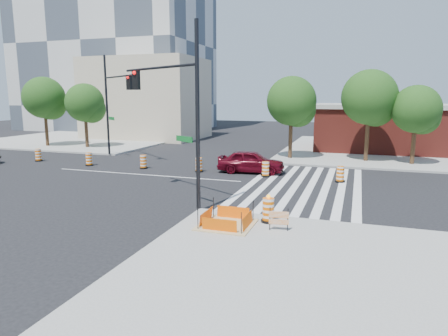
{
  "coord_description": "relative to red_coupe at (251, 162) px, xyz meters",
  "views": [
    {
      "loc": [
        13.94,
        -24.0,
        5.44
      ],
      "look_at": [
        6.88,
        -3.03,
        1.4
      ],
      "focal_mm": 32.0,
      "sensor_mm": 36.0,
      "label": 1
    }
  ],
  "objects": [
    {
      "name": "signal_pole_nw",
      "position": [
        -12.93,
        2.68,
        4.56
      ],
      "size": [
        5.39,
        4.12,
        8.78
      ],
      "rotation": [
        0.0,
        0.0,
        -0.65
      ],
      "color": "black",
      "rests_on": "ground"
    },
    {
      "name": "tree_north_c",
      "position": [
        1.69,
        6.91,
        3.92
      ],
      "size": [
        4.14,
        4.14,
        7.04
      ],
      "color": "#382314",
      "rests_on": "ground"
    },
    {
      "name": "median_drum_1",
      "position": [
        -12.77,
        -1.27,
        -0.33
      ],
      "size": [
        0.6,
        0.6,
        1.02
      ],
      "color": "black",
      "rests_on": "ground"
    },
    {
      "name": "red_coupe",
      "position": [
        0.0,
        0.0,
        0.0
      ],
      "size": [
        4.87,
        2.3,
        1.61
      ],
      "primitive_type": "imported",
      "rotation": [
        0.0,
        0.0,
        1.66
      ],
      "color": "#4E0612",
      "rests_on": "ground"
    },
    {
      "name": "pit_drum",
      "position": [
        3.7,
        -11.15,
        -0.16
      ],
      "size": [
        0.61,
        0.61,
        1.2
      ],
      "color": "black",
      "rests_on": "ground"
    },
    {
      "name": "sidewalk_ne",
      "position": [
        11.16,
        14.89,
        -0.73
      ],
      "size": [
        22.0,
        22.0,
        0.15
      ],
      "primitive_type": "cube",
      "color": "gray",
      "rests_on": "ground"
    },
    {
      "name": "brick_storefront",
      "position": [
        11.16,
        14.89,
        1.51
      ],
      "size": [
        16.5,
        8.5,
        4.6
      ],
      "color": "maroon",
      "rests_on": "ground"
    },
    {
      "name": "excavation_pit",
      "position": [
        2.16,
        -12.11,
        -0.58
      ],
      "size": [
        2.2,
        2.2,
        0.9
      ],
      "color": "tan",
      "rests_on": "ground"
    },
    {
      "name": "barricade",
      "position": [
        4.32,
        -12.05,
        -0.15
      ],
      "size": [
        0.78,
        0.15,
        0.93
      ],
      "rotation": [
        0.0,
        0.0,
        0.15
      ],
      "color": "#E76304",
      "rests_on": "ground"
    },
    {
      "name": "lane_centerline",
      "position": [
        -6.84,
        -3.11,
        -0.8
      ],
      "size": [
        14.0,
        0.12,
        0.01
      ],
      "primitive_type": "cube",
      "color": "silver",
      "rests_on": "ground"
    },
    {
      "name": "sidewalk_nw",
      "position": [
        -24.84,
        14.89,
        -0.73
      ],
      "size": [
        22.0,
        22.0,
        0.15
      ],
      "primitive_type": "cube",
      "color": "gray",
      "rests_on": "ground"
    },
    {
      "name": "median_drum_5",
      "position": [
        6.18,
        -1.28,
        -0.33
      ],
      "size": [
        0.6,
        0.6,
        1.02
      ],
      "color": "black",
      "rests_on": "ground"
    },
    {
      "name": "median_drum_3",
      "position": [
        -3.63,
        -0.92,
        -0.32
      ],
      "size": [
        0.6,
        0.6,
        1.18
      ],
      "color": "black",
      "rests_on": "ground"
    },
    {
      "name": "median_drum_2",
      "position": [
        -8.09,
        -1.02,
        -0.33
      ],
      "size": [
        0.6,
        0.6,
        1.02
      ],
      "color": "black",
      "rests_on": "ground"
    },
    {
      "name": "tree_north_d",
      "position": [
        7.85,
        7.3,
        4.22
      ],
      "size": [
        4.41,
        4.41,
        7.49
      ],
      "color": "#382314",
      "rests_on": "ground"
    },
    {
      "name": "beige_midrise",
      "position": [
        -18.84,
        18.89,
        4.2
      ],
      "size": [
        14.0,
        10.0,
        10.0
      ],
      "primitive_type": "cube",
      "color": "#C2B194",
      "rests_on": "ground"
    },
    {
      "name": "tree_north_a",
      "position": [
        -24.17,
        6.98,
        4.13
      ],
      "size": [
        4.33,
        4.33,
        7.36
      ],
      "color": "#382314",
      "rests_on": "ground"
    },
    {
      "name": "signal_pole_se",
      "position": [
        -1.44,
        -9.25,
        4.45
      ],
      "size": [
        5.71,
        3.37,
        8.59
      ],
      "rotation": [
        0.0,
        0.0,
        2.62
      ],
      "color": "black",
      "rests_on": "ground"
    },
    {
      "name": "crosswalk_east",
      "position": [
        4.11,
        -3.11,
        -0.8
      ],
      "size": [
        6.75,
        13.5,
        0.01
      ],
      "color": "silver",
      "rests_on": "ground"
    },
    {
      "name": "tree_north_e",
      "position": [
        11.27,
        6.83,
        3.38
      ],
      "size": [
        3.69,
        3.67,
        6.23
      ],
      "color": "#382314",
      "rests_on": "ground"
    },
    {
      "name": "tree_north_b",
      "position": [
        -19.47,
        7.42,
        3.66
      ],
      "size": [
        3.93,
        3.91,
        6.65
      ],
      "color": "#382314",
      "rests_on": "ground"
    },
    {
      "name": "median_drum_0",
      "position": [
        -18.17,
        -0.8,
        -0.33
      ],
      "size": [
        0.6,
        0.6,
        1.02
      ],
      "color": "black",
      "rests_on": "ground"
    },
    {
      "name": "median_drum_4",
      "position": [
        1.3,
        -1.06,
        -0.33
      ],
      "size": [
        0.6,
        0.6,
        1.02
      ],
      "color": "black",
      "rests_on": "ground"
    },
    {
      "name": "ground",
      "position": [
        -6.84,
        -3.11,
        -0.8
      ],
      "size": [
        120.0,
        120.0,
        0.0
      ],
      "primitive_type": "plane",
      "color": "black",
      "rests_on": "ground"
    }
  ]
}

